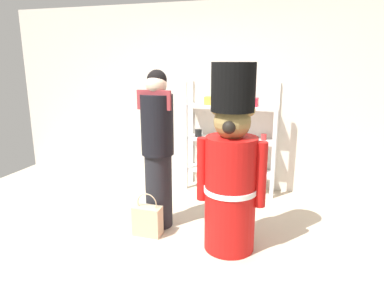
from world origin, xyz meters
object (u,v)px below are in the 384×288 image
Objects in this scene: shopping_bag at (148,220)px; person_shopper at (158,148)px; teddy_bear_guard at (231,169)px; merchandise_shelf at (230,137)px.

person_shopper is at bearing 82.23° from shopping_bag.
person_shopper is at bearing 164.09° from teddy_bear_guard.
shopping_bag is (-0.03, -0.24, -0.73)m from person_shopper.
teddy_bear_guard is 3.85× the size of shopping_bag.
shopping_bag is at bearing -109.95° from merchandise_shelf.
teddy_bear_guard reaches higher than person_shopper.
teddy_bear_guard is 1.04× the size of person_shopper.
teddy_bear_guard reaches higher than shopping_bag.
person_shopper is (-0.84, 0.24, 0.08)m from teddy_bear_guard.
merchandise_shelf is 1.77m from shopping_bag.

